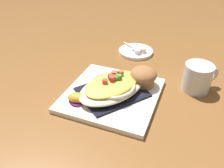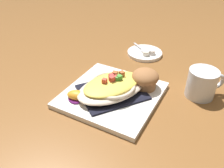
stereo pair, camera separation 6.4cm
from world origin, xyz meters
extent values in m
plane|color=brown|center=(0.00, 0.00, 0.00)|extent=(2.60, 2.60, 0.00)
cube|color=white|center=(0.00, 0.00, 0.01)|extent=(0.29, 0.29, 0.01)
cube|color=black|center=(0.00, 0.00, 0.02)|extent=(0.23, 0.22, 0.01)
ellipsoid|color=beige|center=(0.00, 0.00, 0.03)|extent=(0.23, 0.24, 0.03)
torus|color=beige|center=(0.00, 0.00, 0.04)|extent=(0.18, 0.18, 0.01)
ellipsoid|color=#E4CC50|center=(0.00, 0.00, 0.05)|extent=(0.19, 0.20, 0.02)
cube|color=#DB4735|center=(-0.02, -0.01, 0.06)|extent=(0.01, 0.01, 0.01)
cube|color=#50A140|center=(0.01, 0.01, 0.06)|extent=(0.01, 0.01, 0.01)
cube|color=#CB3B37|center=(0.01, 0.01, 0.06)|extent=(0.01, 0.01, 0.01)
cube|color=#C74239|center=(0.00, 0.00, 0.06)|extent=(0.02, 0.02, 0.01)
cube|color=#C93B3A|center=(-0.01, 0.01, 0.06)|extent=(0.02, 0.02, 0.01)
cube|color=#CC473C|center=(0.00, 0.00, 0.06)|extent=(0.02, 0.02, 0.01)
cube|color=#479837|center=(0.02, 0.01, 0.06)|extent=(0.02, 0.02, 0.01)
cube|color=#D9462E|center=(0.00, 0.00, 0.06)|extent=(0.01, 0.01, 0.01)
cube|color=#BC5C30|center=(0.02, 0.03, 0.06)|extent=(0.02, 0.02, 0.01)
cube|color=#B45A2C|center=(-0.01, 0.02, 0.06)|extent=(0.01, 0.01, 0.01)
cube|color=#AF582D|center=(0.00, 0.03, 0.06)|extent=(0.01, 0.01, 0.01)
cylinder|color=#996842|center=(0.08, 0.06, 0.03)|extent=(0.07, 0.07, 0.03)
ellipsoid|color=#9D653C|center=(0.08, 0.06, 0.05)|extent=(0.08, 0.08, 0.04)
ellipsoid|color=#4C0F23|center=(0.08, 0.06, 0.06)|extent=(0.03, 0.03, 0.01)
ellipsoid|color=#521556|center=(-0.09, -0.06, 0.02)|extent=(0.06, 0.06, 0.01)
ellipsoid|color=orange|center=(-0.08, -0.06, 0.03)|extent=(0.06, 0.04, 0.02)
cylinder|color=white|center=(0.23, 0.09, 0.04)|extent=(0.08, 0.08, 0.08)
torus|color=white|center=(0.28, 0.11, 0.04)|extent=(0.05, 0.03, 0.05)
cylinder|color=#4C2D14|center=(0.23, 0.09, 0.03)|extent=(0.07, 0.07, 0.05)
cylinder|color=white|center=(0.03, 0.29, 0.01)|extent=(0.13, 0.13, 0.01)
ellipsoid|color=silver|center=(0.03, 0.29, 0.02)|extent=(0.05, 0.05, 0.01)
cube|color=silver|center=(0.00, 0.32, 0.02)|extent=(0.05, 0.05, 0.00)
cylinder|color=white|center=(0.04, 0.26, 0.02)|extent=(0.02, 0.02, 0.02)
cylinder|color=white|center=(0.06, 0.28, 0.02)|extent=(0.02, 0.02, 0.02)
camera|label=1|loc=(0.11, -0.52, 0.41)|focal=37.39mm
camera|label=2|loc=(0.17, -0.50, 0.41)|focal=37.39mm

